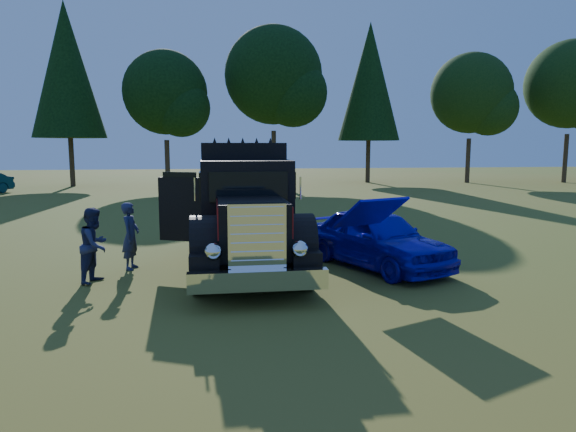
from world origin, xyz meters
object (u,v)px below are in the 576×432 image
at_px(spectator_near, 131,236).
at_px(hotrod_coupe, 376,238).
at_px(spectator_far, 95,245).
at_px(diamond_t_truck, 245,215).

bearing_deg(spectator_near, hotrod_coupe, -86.12).
bearing_deg(spectator_far, hotrod_coupe, -67.39).
height_order(diamond_t_truck, spectator_far, diamond_t_truck).
bearing_deg(diamond_t_truck, spectator_near, 174.02).
distance_m(hotrod_coupe, spectator_far, 6.45).
distance_m(diamond_t_truck, hotrod_coupe, 3.21).
distance_m(diamond_t_truck, spectator_far, 3.43).
xyz_separation_m(diamond_t_truck, hotrod_coupe, (3.14, -0.40, -0.56)).
xyz_separation_m(spectator_near, spectator_far, (-0.57, -1.14, 0.01)).
distance_m(spectator_near, spectator_far, 1.28).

